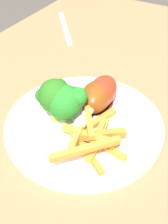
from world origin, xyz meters
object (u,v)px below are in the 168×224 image
object	(u,v)px
dining_table	(108,185)
chicken_drumstick_near	(101,94)
broccoli_floret_middle	(54,96)
chicken_drumstick_far	(95,98)
broccoli_floret_front	(68,100)
fork	(65,27)
dinner_plate	(84,124)
carrot_fries_pile	(93,136)

from	to	relation	value
dining_table	chicken_drumstick_near	distance (m)	0.16
broccoli_floret_middle	chicken_drumstick_far	bearing A→B (deg)	139.27
broccoli_floret_front	fork	xyz separation A→B (m)	(-0.31, -0.21, -0.05)
dining_table	chicken_drumstick_near	world-z (taller)	chicken_drumstick_near
chicken_drumstick_near	dinner_plate	bearing A→B (deg)	-4.00
broccoli_floret_front	broccoli_floret_middle	bearing A→B (deg)	-78.28
broccoli_floret_front	chicken_drumstick_far	world-z (taller)	broccoli_floret_front
dining_table	dinner_plate	world-z (taller)	dinner_plate
fork	dinner_plate	bearing A→B (deg)	-2.30
fork	carrot_fries_pile	bearing A→B (deg)	-1.38
dinner_plate	broccoli_floret_middle	size ratio (longest dim) A/B	3.48
dining_table	dinner_plate	xyz separation A→B (m)	(-0.02, -0.06, 0.11)
carrot_fries_pile	chicken_drumstick_far	size ratio (longest dim) A/B	1.37
chicken_drumstick_far	fork	xyz separation A→B (m)	(-0.26, -0.23, -0.03)
carrot_fries_pile	fork	distance (m)	0.42
dining_table	broccoli_floret_middle	distance (m)	0.19
broccoli_floret_middle	fork	distance (m)	0.37
dinner_plate	carrot_fries_pile	size ratio (longest dim) A/B	1.60
broccoli_floret_middle	chicken_drumstick_near	size ratio (longest dim) A/B	0.58
dining_table	broccoli_floret_front	size ratio (longest dim) A/B	17.26
broccoli_floret_middle	fork	world-z (taller)	broccoli_floret_middle
broccoli_floret_front	broccoli_floret_middle	world-z (taller)	broccoli_floret_middle
broccoli_floret_front	fork	bearing A→B (deg)	-146.32
fork	broccoli_floret_middle	bearing A→B (deg)	-9.41
dining_table	carrot_fries_pile	size ratio (longest dim) A/B	7.45
dining_table	chicken_drumstick_far	bearing A→B (deg)	-132.24
broccoli_floret_middle	dining_table	bearing A→B (deg)	89.58
chicken_drumstick_near	dining_table	bearing A→B (deg)	39.24
dining_table	dinner_plate	size ratio (longest dim) A/B	4.66
chicken_drumstick_near	fork	bearing A→B (deg)	-136.89
carrot_fries_pile	chicken_drumstick_near	size ratio (longest dim) A/B	1.26
broccoli_floret_middle	carrot_fries_pile	world-z (taller)	broccoli_floret_middle
chicken_drumstick_near	chicken_drumstick_far	size ratio (longest dim) A/B	1.09
carrot_fries_pile	dinner_plate	bearing A→B (deg)	-134.65
broccoli_floret_middle	fork	bearing A→B (deg)	-149.77
dinner_plate	carrot_fries_pile	world-z (taller)	carrot_fries_pile
broccoli_floret_front	carrot_fries_pile	distance (m)	0.07
carrot_fries_pile	broccoli_floret_front	bearing A→B (deg)	-112.56
fork	chicken_drumstick_near	bearing A→B (deg)	3.46
chicken_drumstick_far	fork	bearing A→B (deg)	-138.92
chicken_drumstick_far	fork	world-z (taller)	chicken_drumstick_far
dinner_plate	chicken_drumstick_far	bearing A→B (deg)	179.60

